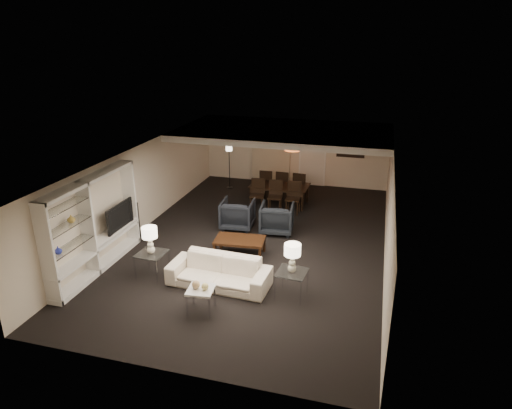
{
  "coord_description": "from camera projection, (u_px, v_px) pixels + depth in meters",
  "views": [
    {
      "loc": [
        3.12,
        -11.24,
        5.5
      ],
      "look_at": [
        0.0,
        0.0,
        1.1
      ],
      "focal_mm": 32.0,
      "sensor_mm": 36.0,
      "label": 1
    }
  ],
  "objects": [
    {
      "name": "floor_lamp",
      "position": [
        229.0,
        167.0,
        16.99
      ],
      "size": [
        0.26,
        0.26,
        1.65
      ],
      "primitive_type": null,
      "rotation": [
        0.0,
        0.0,
        0.09
      ],
      "color": "black",
      "rests_on": "floor"
    },
    {
      "name": "vase_amber",
      "position": [
        71.0,
        219.0,
        10.06
      ],
      "size": [
        0.18,
        0.18,
        0.18
      ],
      "primitive_type": "imported",
      "color": "gold",
      "rests_on": "media_unit"
    },
    {
      "name": "wall_back",
      "position": [
        295.0,
        152.0,
        17.37
      ],
      "size": [
        7.0,
        0.02,
        2.5
      ],
      "primitive_type": "cube",
      "color": "beige",
      "rests_on": "ground"
    },
    {
      "name": "gold_gourd_a",
      "position": [
        196.0,
        285.0,
        9.42
      ],
      "size": [
        0.17,
        0.17,
        0.17
      ],
      "primitive_type": "sphere",
      "color": "tan",
      "rests_on": "marble_table"
    },
    {
      "name": "marble_table",
      "position": [
        201.0,
        300.0,
        9.52
      ],
      "size": [
        0.59,
        0.59,
        0.54
      ],
      "primitive_type": null,
      "rotation": [
        0.0,
        0.0,
        0.11
      ],
      "color": "silver",
      "rests_on": "floor"
    },
    {
      "name": "painting",
      "position": [
        351.0,
        148.0,
        16.7
      ],
      "size": [
        0.95,
        0.04,
        0.65
      ],
      "primitive_type": "cube",
      "color": "#142D38",
      "rests_on": "wall_back"
    },
    {
      "name": "ceiling",
      "position": [
        256.0,
        155.0,
        11.97
      ],
      "size": [
        7.0,
        11.0,
        0.02
      ],
      "primitive_type": "cube",
      "color": "silver",
      "rests_on": "ground"
    },
    {
      "name": "media_unit",
      "position": [
        94.0,
        225.0,
        10.92
      ],
      "size": [
        0.38,
        3.4,
        2.35
      ],
      "primitive_type": null,
      "color": "white",
      "rests_on": "wall_left"
    },
    {
      "name": "television",
      "position": [
        116.0,
        216.0,
        11.75
      ],
      "size": [
        1.15,
        0.15,
        0.66
      ],
      "primitive_type": "imported",
      "rotation": [
        0.0,
        0.0,
        1.57
      ],
      "color": "black",
      "rests_on": "media_unit"
    },
    {
      "name": "gold_gourd_b",
      "position": [
        205.0,
        286.0,
        9.38
      ],
      "size": [
        0.15,
        0.15,
        0.15
      ],
      "primitive_type": "sphere",
      "color": "#EADA7C",
      "rests_on": "marble_table"
    },
    {
      "name": "door",
      "position": [
        312.0,
        158.0,
        17.24
      ],
      "size": [
        0.9,
        0.05,
        2.1
      ],
      "primitive_type": "cube",
      "color": "silver",
      "rests_on": "wall_back"
    },
    {
      "name": "sofa",
      "position": [
        219.0,
        272.0,
        10.49
      ],
      "size": [
        2.39,
        1.04,
        0.69
      ],
      "primitive_type": "imported",
      "rotation": [
        0.0,
        0.0,
        -0.05
      ],
      "color": "beige",
      "rests_on": "floor"
    },
    {
      "name": "wall_right",
      "position": [
        389.0,
        212.0,
        11.53
      ],
      "size": [
        0.02,
        11.0,
        2.5
      ],
      "primitive_type": "cube",
      "color": "beige",
      "rests_on": "ground"
    },
    {
      "name": "vase_blue",
      "position": [
        58.0,
        250.0,
        9.74
      ],
      "size": [
        0.16,
        0.16,
        0.17
      ],
      "primitive_type": "imported",
      "color": "#2631A6",
      "rests_on": "media_unit"
    },
    {
      "name": "side_table_left",
      "position": [
        152.0,
        264.0,
        10.93
      ],
      "size": [
        0.69,
        0.69,
        0.6
      ],
      "primitive_type": null,
      "rotation": [
        0.0,
        0.0,
        -0.07
      ],
      "color": "white",
      "rests_on": "floor"
    },
    {
      "name": "chair_fm",
      "position": [
        283.0,
        185.0,
        16.0
      ],
      "size": [
        0.49,
        0.49,
        1.02
      ],
      "primitive_type": null,
      "rotation": [
        0.0,
        0.0,
        3.1
      ],
      "color": "black",
      "rests_on": "floor"
    },
    {
      "name": "floor",
      "position": [
        256.0,
        241.0,
        12.85
      ],
      "size": [
        11.0,
        11.0,
        0.0
      ],
      "primitive_type": "plane",
      "color": "black",
      "rests_on": "ground"
    },
    {
      "name": "chair_nm",
      "position": [
        275.0,
        197.0,
        14.83
      ],
      "size": [
        0.51,
        0.51,
        1.02
      ],
      "primitive_type": null,
      "rotation": [
        0.0,
        0.0,
        0.09
      ],
      "color": "black",
      "rests_on": "floor"
    },
    {
      "name": "armchair_right",
      "position": [
        277.0,
        218.0,
        13.28
      ],
      "size": [
        1.03,
        1.06,
        0.87
      ],
      "primitive_type": "imported",
      "rotation": [
        0.0,
        0.0,
        3.25
      ],
      "color": "black",
      "rests_on": "floor"
    },
    {
      "name": "table_lamp_right",
      "position": [
        292.0,
        258.0,
        9.85
      ],
      "size": [
        0.38,
        0.38,
        0.67
      ],
      "primitive_type": null,
      "rotation": [
        0.0,
        0.0,
        -0.03
      ],
      "color": "beige",
      "rests_on": "side_table_right"
    },
    {
      "name": "ceiling_soffit",
      "position": [
        284.0,
        132.0,
        15.16
      ],
      "size": [
        7.0,
        4.0,
        0.2
      ],
      "primitive_type": "cube",
      "color": "silver",
      "rests_on": "ceiling"
    },
    {
      "name": "chair_nr",
      "position": [
        293.0,
        198.0,
        14.68
      ],
      "size": [
        0.47,
        0.47,
        1.02
      ],
      "primitive_type": null,
      "rotation": [
        0.0,
        0.0,
        -0.0
      ],
      "color": "black",
      "rests_on": "floor"
    },
    {
      "name": "chair_fl",
      "position": [
        267.0,
        183.0,
        16.15
      ],
      "size": [
        0.5,
        0.5,
        1.02
      ],
      "primitive_type": null,
      "rotation": [
        0.0,
        0.0,
        3.2
      ],
      "color": "black",
      "rests_on": "floor"
    },
    {
      "name": "chair_fr",
      "position": [
        300.0,
        186.0,
        15.85
      ],
      "size": [
        0.51,
        0.51,
        1.02
      ],
      "primitive_type": null,
      "rotation": [
        0.0,
        0.0,
        3.07
      ],
      "color": "black",
      "rests_on": "floor"
    },
    {
      "name": "wall_front",
      "position": [
        166.0,
        310.0,
        7.45
      ],
      "size": [
        7.0,
        0.02,
        2.5
      ],
      "primitive_type": "cube",
      "color": "beige",
      "rests_on": "ground"
    },
    {
      "name": "coffee_table",
      "position": [
        240.0,
        247.0,
        11.97
      ],
      "size": [
        1.35,
        0.87,
        0.46
      ],
      "primitive_type": null,
      "rotation": [
        0.0,
        0.0,
        0.09
      ],
      "color": "black",
      "rests_on": "floor"
    },
    {
      "name": "side_table_right",
      "position": [
        291.0,
        284.0,
        10.08
      ],
      "size": [
        0.7,
        0.7,
        0.6
      ],
      "primitive_type": null,
      "rotation": [
        0.0,
        0.0,
        -0.09
      ],
      "color": "white",
      "rests_on": "floor"
    },
    {
      "name": "pendant_light",
      "position": [
        293.0,
        147.0,
        15.25
      ],
      "size": [
        0.52,
        0.52,
        0.24
      ],
      "primitive_type": "cylinder",
      "color": "#D8591E",
      "rests_on": "ceiling_soffit"
    },
    {
      "name": "table_lamp_left",
      "position": [
        150.0,
        240.0,
        10.7
      ],
      "size": [
        0.4,
        0.4,
        0.67
      ],
      "primitive_type": null,
      "rotation": [
        0.0,
        0.0,
        -0.09
      ],
      "color": "#EDE4C8",
      "rests_on": "side_table_left"
    },
    {
      "name": "curtains",
      "position": [
        271.0,
        152.0,
        17.54
      ],
      "size": [
        1.5,
        0.12,
        2.4
      ],
      "primitive_type": "cube",
      "color": "beige",
      "rests_on": "wall_back"
    },
    {
      "name": "armchair_left",
      "position": [
        238.0,
        214.0,
        13.58
      ],
      "size": [
        1.01,
        1.03,
        0.87
      ],
      "primitive_type": "imported",
      "rotation": [
        0.0,
        0.0,
        3.23
      ],
      "color": "black",
      "rests_on": "floor"
    },
    {
      "name": "wall_left",
      "position": [
        140.0,
        188.0,
        13.29
      ],
      "size": [
        0.02,
        11.0,
        2.5
      ],
      "primitive_type": "cube",
      "color": "beige",
      "rests_on": "ground"
    },
    {
      "name": "dining_table",
      "position": [
        279.0,
        195.0,
        15.47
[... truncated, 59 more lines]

